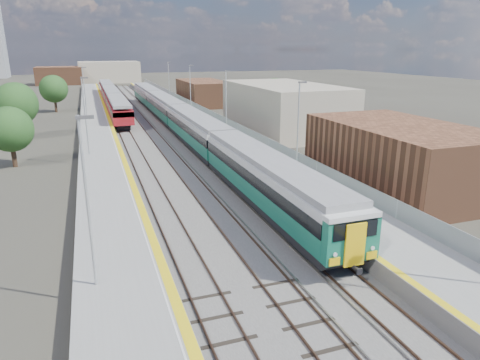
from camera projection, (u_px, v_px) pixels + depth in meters
ground at (165, 131)px, 60.35m from camera, size 320.00×320.00×0.00m
ballast_bed at (146, 128)px, 61.88m from camera, size 10.50×155.00×0.06m
tracks at (149, 126)px, 63.56m from camera, size 8.96×160.00×0.17m
platform_right at (197, 122)px, 64.11m from camera, size 4.70×155.00×8.52m
platform_left at (97, 128)px, 59.58m from camera, size 4.30×155.00×8.52m
buildings at (55, 50)px, 131.44m from camera, size 72.00×185.50×40.00m
green_train at (178, 116)px, 57.74m from camera, size 2.99×83.21×3.29m
red_train at (111, 97)px, 83.62m from camera, size 2.84×57.50×3.58m
tree_a at (10, 129)px, 40.67m from camera, size 4.33×4.33×5.87m
tree_b at (16, 104)px, 53.15m from camera, size 5.27×5.27×7.14m
tree_c at (54, 89)px, 76.85m from camera, size 4.91×4.91×6.65m
tree_d at (275, 91)px, 74.80m from camera, size 4.62×4.62×6.26m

